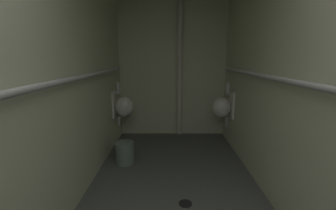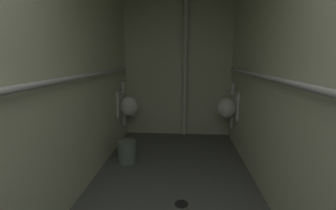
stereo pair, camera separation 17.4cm
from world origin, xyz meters
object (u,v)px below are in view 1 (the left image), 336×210
Objects in this scene: urinal_left_mid at (123,106)px; standpipe_back_wall at (180,67)px; waste_bin at (125,153)px; urinal_right_mid at (223,107)px; floor_drain at (185,203)px.

standpipe_back_wall is (0.97, 0.44, 0.63)m from urinal_left_mid.
urinal_left_mid is 0.93m from waste_bin.
standpipe_back_wall is 8.18× the size of waste_bin.
waste_bin is (-1.52, -0.73, -0.51)m from urinal_right_mid.
standpipe_back_wall is at bearing 24.20° from urinal_left_mid.
floor_drain is 0.45× the size of waste_bin.
urinal_left_mid is at bearing -155.80° from standpipe_back_wall.
urinal_right_mid reaches higher than floor_drain.
standpipe_back_wall is (-0.71, 0.47, 0.63)m from urinal_right_mid.
urinal_right_mid is 2.43× the size of waste_bin.
waste_bin is at bearing 130.79° from floor_drain.
floor_drain is at bearing -90.63° from standpipe_back_wall.
urinal_right_mid is (1.68, -0.03, 0.00)m from urinal_left_mid.
waste_bin reaches higher than floor_drain.
standpipe_back_wall is at bearing 55.86° from waste_bin.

